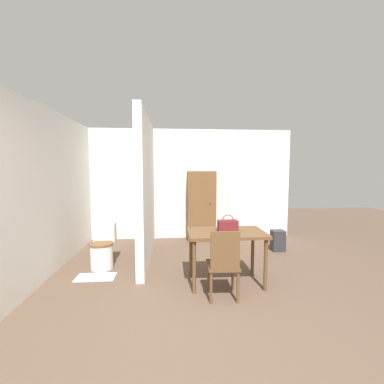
# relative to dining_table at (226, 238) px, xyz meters

# --- Properties ---
(ground_plane) EXTENTS (16.00, 16.00, 0.00)m
(ground_plane) POSITION_rel_dining_table_xyz_m (-0.51, -1.43, -0.64)
(ground_plane) COLOR brown
(wall_back) EXTENTS (5.09, 0.12, 2.50)m
(wall_back) POSITION_rel_dining_table_xyz_m (-0.51, 2.50, 0.61)
(wall_back) COLOR white
(wall_back) RESTS_ON ground_plane
(wall_left) EXTENTS (0.12, 4.87, 2.50)m
(wall_left) POSITION_rel_dining_table_xyz_m (-2.61, 0.51, 0.61)
(wall_left) COLOR white
(wall_left) RESTS_ON ground_plane
(partition_wall) EXTENTS (0.12, 2.38, 2.50)m
(partition_wall) POSITION_rel_dining_table_xyz_m (-1.20, 1.25, 0.61)
(partition_wall) COLOR white
(partition_wall) RESTS_ON ground_plane
(dining_table) EXTENTS (1.06, 0.65, 0.73)m
(dining_table) POSITION_rel_dining_table_xyz_m (0.00, 0.00, 0.00)
(dining_table) COLOR brown
(dining_table) RESTS_ON ground_plane
(wooden_chair) EXTENTS (0.40, 0.40, 0.87)m
(wooden_chair) POSITION_rel_dining_table_xyz_m (-0.13, -0.45, -0.18)
(wooden_chair) COLOR brown
(wooden_chair) RESTS_ON ground_plane
(toilet) EXTENTS (0.37, 0.52, 0.69)m
(toilet) POSITION_rel_dining_table_xyz_m (-1.87, 0.75, -0.34)
(toilet) COLOR white
(toilet) RESTS_ON ground_plane
(handbag) EXTENTS (0.27, 0.13, 0.25)m
(handbag) POSITION_rel_dining_table_xyz_m (0.01, -0.06, 0.18)
(handbag) COLOR maroon
(handbag) RESTS_ON dining_table
(wooden_cabinet) EXTENTS (0.61, 0.42, 1.55)m
(wooden_cabinet) POSITION_rel_dining_table_xyz_m (-0.08, 2.22, 0.13)
(wooden_cabinet) COLOR brown
(wooden_cabinet) RESTS_ON ground_plane
(bath_mat) EXTENTS (0.57, 0.30, 0.01)m
(bath_mat) POSITION_rel_dining_table_xyz_m (-1.87, 0.33, -0.63)
(bath_mat) COLOR #B2BCC6
(bath_mat) RESTS_ON ground_plane
(space_heater) EXTENTS (0.24, 0.21, 0.40)m
(space_heater) POSITION_rel_dining_table_xyz_m (1.32, 1.33, -0.44)
(space_heater) COLOR #2D2D33
(space_heater) RESTS_ON ground_plane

